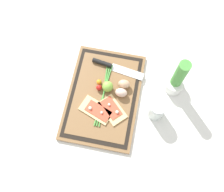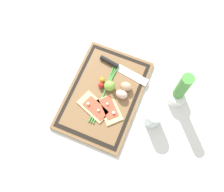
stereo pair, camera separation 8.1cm
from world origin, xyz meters
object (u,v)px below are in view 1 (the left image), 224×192
Objects in this scene: cherry_tomato_yellow at (99,82)px; cherry_tomato_red at (99,88)px; pizza_slice_near at (97,110)px; pizza_slice_far at (112,109)px; lime at (108,87)px; egg_pink at (121,93)px; egg_brown at (124,84)px; herb_pot at (177,80)px; knife at (110,65)px; sauce_jar at (156,110)px.

cherry_tomato_red is at bearing 12.88° from cherry_tomato_yellow.
pizza_slice_near is 0.14m from cherry_tomato_yellow.
lime is at bearing -157.47° from pizza_slice_far.
pizza_slice_near is 0.12m from lime.
egg_pink is at bearing 136.41° from pizza_slice_near.
pizza_slice_near is 0.14m from egg_pink.
egg_brown is 2.25× the size of cherry_tomato_yellow.
cherry_tomato_yellow is 0.11× the size of herb_pot.
pizza_slice_near is 3.25× the size of lime.
knife is at bearing 168.67° from cherry_tomato_red.
lime is 0.05m from cherry_tomato_yellow.
knife is 10.51× the size of cherry_tomato_yellow.
knife is at bearing -172.86° from lime.
sauce_jar reaches higher than pizza_slice_far.
cherry_tomato_yellow is (-0.14, -0.02, 0.01)m from pizza_slice_near.
pizza_slice_near is at bearing -3.42° from knife.
sauce_jar is (-0.05, 0.27, 0.02)m from pizza_slice_near.
pizza_slice_far is 0.11m from lime.
cherry_tomato_yellow is (0.10, -0.03, 0.00)m from knife.
lime is 0.04m from cherry_tomato_red.
egg_pink reaches higher than pizza_slice_near.
herb_pot reaches higher than egg_pink.
sauce_jar reaches higher than egg_pink.
egg_brown is at bearing -78.36° from herb_pot.
pizza_slice_near is 0.64× the size of knife.
cherry_tomato_red is at bearing -78.29° from lime.
lime is (0.03, -0.07, 0.01)m from egg_brown.
sauce_jar reaches higher than cherry_tomato_red.
lime reaches higher than pizza_slice_near.
sauce_jar is at bearing 98.12° from pizza_slice_far.
egg_pink is 0.18m from sauce_jar.
herb_pot is (-0.09, 0.35, 0.05)m from cherry_tomato_red.
lime is (0.12, 0.02, 0.02)m from knife.
sauce_jar reaches higher than cherry_tomato_yellow.
pizza_slice_near is at bearing -43.59° from egg_pink.
knife is 5.07× the size of lime.
knife is 4.67× the size of egg_brown.
knife is at bearing -148.39° from egg_pink.
egg_brown reaches higher than cherry_tomato_red.
pizza_slice_near is at bearing 5.91° from cherry_tomato_red.
herb_pot is at bearing 111.25° from egg_pink.
cherry_tomato_red is (0.13, -0.03, 0.01)m from knife.
pizza_slice_near is at bearing 7.39° from cherry_tomato_yellow.
knife is 0.13m from cherry_tomato_red.
egg_brown is at bearing 44.63° from knife.
sauce_jar is at bearing 72.23° from cherry_tomato_yellow.
knife is at bearing -97.13° from herb_pot.
lime is at bearing -75.85° from herb_pot.
herb_pot is at bearing 99.16° from cherry_tomato_yellow.
pizza_slice_near and pizza_slice_far have the same top height.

